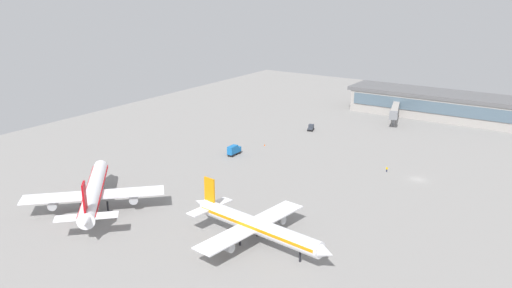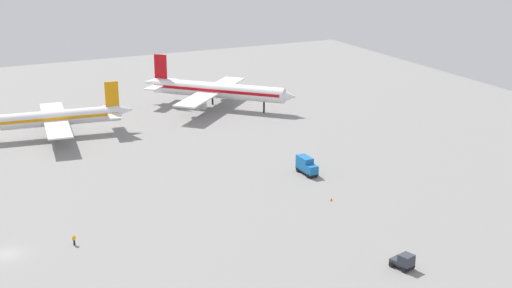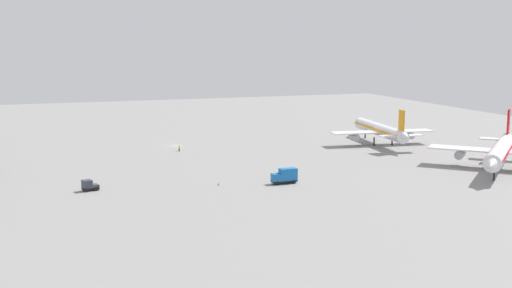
% 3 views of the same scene
% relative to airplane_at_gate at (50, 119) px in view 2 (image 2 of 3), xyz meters
% --- Properties ---
extents(ground, '(288.00, 288.00, 0.00)m').
position_rel_airplane_at_gate_xyz_m(ground, '(-17.45, -58.01, -4.27)').
color(ground, gray).
extents(airplane_at_gate, '(38.56, 31.11, 11.74)m').
position_rel_airplane_at_gate_xyz_m(airplane_at_gate, '(0.00, 0.00, 0.00)').
color(airplane_at_gate, white).
rests_on(airplane_at_gate, ground).
extents(airplane_taxiing, '(33.52, 33.76, 13.03)m').
position_rel_airplane_at_gate_xyz_m(airplane_taxiing, '(43.59, 7.28, 0.47)').
color(airplane_taxiing, white).
rests_on(airplane_taxiing, ground).
extents(catering_truck, '(2.29, 5.64, 3.30)m').
position_rel_airplane_at_gate_xyz_m(catering_truck, '(39.90, -46.58, -2.57)').
color(catering_truck, black).
rests_on(catering_truck, ground).
extents(baggage_tug, '(2.93, 3.59, 2.30)m').
position_rel_airplane_at_gate_xyz_m(baggage_tug, '(32.79, -87.33, -3.11)').
color(baggage_tug, black).
rests_on(baggage_tug, ground).
extents(ground_crew_worker, '(0.56, 0.47, 1.67)m').
position_rel_airplane_at_gate_xyz_m(ground_crew_worker, '(-7.82, -59.08, -3.42)').
color(ground_crew_worker, '#1E2338').
rests_on(ground_crew_worker, ground).
extents(safety_cone_near_gate, '(0.44, 0.44, 0.60)m').
position_rel_airplane_at_gate_xyz_m(safety_cone_near_gate, '(36.95, -60.74, -3.97)').
color(safety_cone_near_gate, '#EA590C').
rests_on(safety_cone_near_gate, ground).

